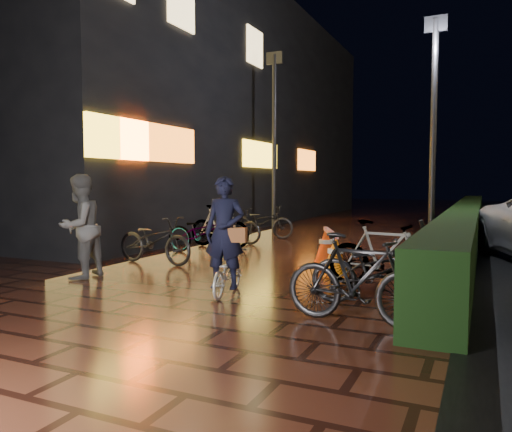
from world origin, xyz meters
The scene contains 11 objects.
ground centered at (0.00, 0.00, 0.00)m, with size 80.00×80.00×0.00m, color #381911.
hedge centered at (3.30, 8.00, 0.50)m, with size 0.70×20.00×1.00m, color black.
bystander_person centered at (-2.54, -0.63, 0.90)m, with size 0.87×0.68×1.80m, color #545456.
storefront_block centered at (-9.50, 11.50, 4.50)m, with size 12.09×22.00×9.00m.
lamp_post_hedge centered at (2.55, 6.05, 3.14)m, with size 0.54×0.15×5.70m.
lamp_post_sf centered at (-2.52, 8.00, 3.21)m, with size 0.55×0.15×5.83m.
cyclist centered at (0.33, -0.70, 0.65)m, with size 0.67×1.28×1.75m.
traffic_barrier centered at (1.10, 2.07, 0.37)m, with size 1.09×1.80×0.74m.
cart_assembly centered at (3.12, 1.60, 0.54)m, with size 0.68×0.58×1.06m.
parked_bikes_storefront centered at (-2.28, 3.77, 0.49)m, with size 2.18×5.93×1.07m.
parked_bikes_hedge centered at (2.43, -0.39, 0.51)m, with size 2.02×2.77×1.07m.
Camera 1 is at (3.76, -7.11, 1.67)m, focal length 35.00 mm.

